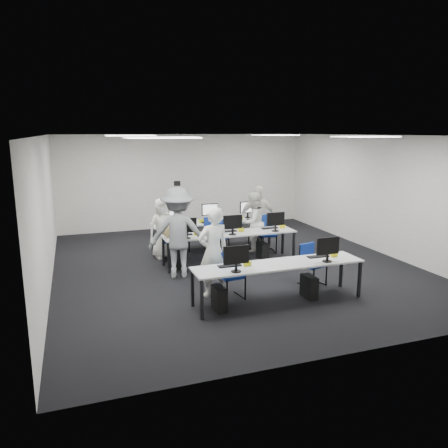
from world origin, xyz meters
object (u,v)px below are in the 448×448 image
object	(u,v)px
desk_mid	(230,235)
student_3	(257,218)
student_0	(213,252)
student_2	(163,228)
chair_5	(181,245)
chair_6	(214,242)
chair_3	(216,245)
chair_4	(267,241)
desk_front	(279,266)
chair_0	(231,284)
chair_2	(174,247)
chair_1	(312,272)
photographer	(178,233)
chair_7	(261,238)
student_1	(253,222)

from	to	relation	value
desk_mid	student_3	bearing A→B (deg)	39.77
student_0	student_2	world-z (taller)	student_0
desk_mid	student_3	xyz separation A→B (m)	(1.11, 0.92, 0.17)
chair_5	chair_6	bearing A→B (deg)	16.01
student_3	chair_3	bearing A→B (deg)	-153.02
chair_4	student_3	bearing A→B (deg)	129.29
student_2	chair_5	bearing A→B (deg)	-11.84
chair_4	chair_5	distance (m)	2.25
desk_front	chair_6	size ratio (longest dim) A/B	3.53
chair_0	chair_4	xyz separation A→B (m)	(2.02, 2.76, 0.01)
chair_2	chair_3	bearing A→B (deg)	14.86
chair_3	chair_1	bearing A→B (deg)	-72.68
chair_1	photographer	distance (m)	2.92
chair_6	photographer	bearing A→B (deg)	-128.86
chair_7	desk_mid	bearing A→B (deg)	-157.74
chair_2	chair_6	bearing A→B (deg)	33.66
chair_1	chair_4	bearing A→B (deg)	69.38
desk_front	chair_3	size ratio (longest dim) A/B	3.24
chair_0	student_1	world-z (taller)	student_1
chair_0	chair_6	xyz separation A→B (m)	(0.67, 3.06, 0.02)
chair_0	student_0	size ratio (longest dim) A/B	0.49
chair_4	chair_6	bearing A→B (deg)	178.13
chair_1	chair_2	bearing A→B (deg)	113.88
chair_0	chair_2	bearing A→B (deg)	91.38
chair_6	chair_4	bearing A→B (deg)	-10.75
chair_0	chair_2	xyz separation A→B (m)	(-0.44, 2.80, 0.04)
chair_3	student_1	size ratio (longest dim) A/B	0.63
student_2	desk_front	bearing A→B (deg)	-77.30
chair_3	student_0	bearing A→B (deg)	-117.62
chair_4	student_0	distance (m)	3.48
desk_mid	chair_0	distance (m)	2.29
chair_7	student_1	bearing A→B (deg)	-167.79
chair_5	desk_mid	bearing A→B (deg)	-27.94
chair_1	chair_0	bearing A→B (deg)	167.63
chair_0	chair_2	world-z (taller)	chair_2
desk_front	student_0	world-z (taller)	student_0
student_1	student_2	world-z (taller)	student_1
desk_mid	student_2	distance (m)	1.70
chair_5	chair_7	size ratio (longest dim) A/B	0.94
chair_4	student_1	bearing A→B (deg)	176.40
chair_0	student_1	size ratio (longest dim) A/B	0.55
chair_2	chair_7	distance (m)	2.40
chair_1	chair_6	xyz separation A→B (m)	(-1.16, 2.93, 0.02)
chair_1	chair_2	world-z (taller)	chair_2
student_2	student_3	world-z (taller)	student_3
desk_front	chair_0	size ratio (longest dim) A/B	3.75
chair_3	student_1	bearing A→B (deg)	0.47
chair_4	chair_5	bearing A→B (deg)	-176.88
student_0	student_1	xyz separation A→B (m)	(1.92, 2.64, -0.08)
student_2	photographer	bearing A→B (deg)	-98.25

